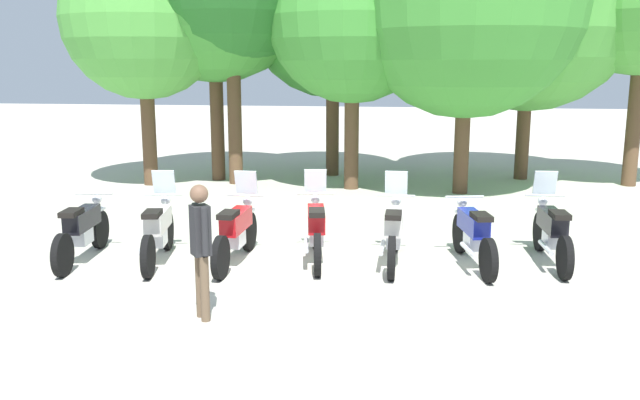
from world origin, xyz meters
name	(u,v)px	position (x,y,z in m)	size (l,w,h in m)	color
ground_plane	(315,262)	(0.00, 0.00, 0.00)	(80.00, 80.00, 0.00)	#BCB7A8
motorcycle_0	(82,230)	(-3.64, -0.43, 0.50)	(0.62, 2.19, 0.99)	black
motorcycle_1	(158,230)	(-2.43, -0.31, 0.52)	(0.68, 2.17, 1.37)	black
motorcycle_2	(236,231)	(-1.21, -0.19, 0.52)	(0.62, 2.19, 1.37)	black
motorcycle_3	(316,228)	(-0.01, 0.14, 0.52)	(0.65, 2.17, 1.37)	black
motorcycle_4	(394,231)	(1.21, 0.15, 0.52)	(0.62, 2.19, 1.37)	black
motorcycle_5	(473,234)	(2.41, 0.21, 0.50)	(0.70, 2.17, 0.99)	black
motorcycle_6	(552,231)	(3.63, 0.52, 0.52)	(0.62, 2.19, 1.37)	black
person_0	(201,242)	(-0.99, -2.53, 0.97)	(0.31, 0.37, 1.66)	brown
tree_0	(143,19)	(-5.28, 6.28, 4.16)	(4.00, 4.00, 6.18)	brown
tree_3	(333,10)	(-0.84, 8.48, 4.49)	(4.71, 4.71, 6.86)	brown
tree_4	(353,17)	(-0.10, 6.47, 4.15)	(4.12, 4.12, 6.23)	brown
tree_5	(468,0)	(2.56, 6.26, 4.49)	(5.40, 5.40, 7.20)	brown
tree_6	(531,3)	(4.31, 8.60, 4.60)	(5.58, 5.58, 7.40)	brown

